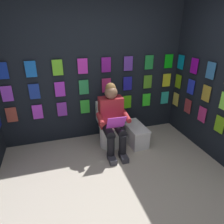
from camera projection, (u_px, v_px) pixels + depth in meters
The scene contains 6 objects.
ground_plane at pixel (133, 212), 2.43m from camera, with size 30.00×30.00×0.00m, color #B2A899.
display_wall_back at pixel (94, 74), 3.67m from camera, with size 3.45×0.14×2.47m.
display_wall_left at pixel (213, 80), 3.24m from camera, with size 0.14×1.94×2.47m.
toilet at pixel (109, 127), 3.69m from camera, with size 0.41×0.56×0.77m.
person_reading at pixel (113, 119), 3.38m from camera, with size 0.53×0.69×1.19m.
comic_longbox_near at pixel (135, 134), 3.77m from camera, with size 0.34×0.63×0.35m.
Camera 1 is at (0.75, 1.59, 2.07)m, focal length 32.49 mm.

